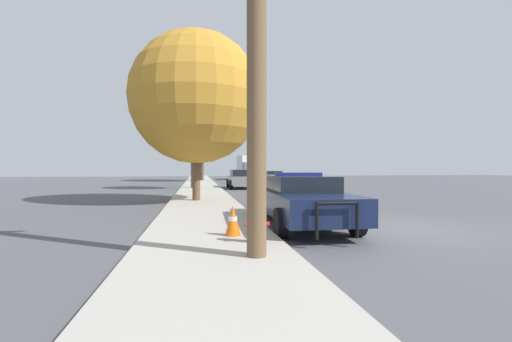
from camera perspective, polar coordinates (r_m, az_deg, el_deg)
The scene contains 14 objects.
ground_plane at distance 10.12m, azimuth 22.67°, elevation -8.84°, with size 110.00×110.00×0.00m, color #4F4F54.
sidewalk_left at distance 8.58m, azimuth -7.97°, elevation -10.07°, with size 3.00×110.00×0.13m.
police_car at distance 9.84m, azimuth 7.41°, elevation -4.53°, with size 2.23×5.43×1.50m.
fire_hydrant at distance 7.01m, azimuth 0.17°, elevation -8.59°, with size 0.51×0.22×0.76m.
utility_pole at distance 6.19m, azimuth 0.10°, elevation 19.36°, with size 1.40×0.34×6.90m.
traffic_light at distance 27.95m, azimuth -7.92°, elevation 5.03°, with size 3.45×0.35×5.22m.
car_background_distant at distance 44.19m, azimuth -1.49°, elevation -0.58°, with size 2.23×4.76×1.32m.
car_background_midblock at distance 26.57m, azimuth -2.51°, elevation -1.27°, with size 2.03×3.97×1.46m.
car_background_oncoming at distance 34.62m, azimuth 2.83°, elevation -0.95°, with size 2.02×4.44×1.28m.
box_truck at distance 44.94m, azimuth -1.11°, elevation 0.66°, with size 2.87×7.31×3.16m.
tree_sidewalk_mid at distance 25.98m, azimuth -10.42°, elevation 7.59°, with size 3.71×3.71×6.56m.
tree_sidewalk_far at distance 40.57m, azimuth -9.03°, elevation 6.60°, with size 6.11×6.11×8.81m.
tree_sidewalk_near at distance 16.36m, azimuth -9.95°, elevation 11.90°, with size 6.08×6.08×7.77m.
traffic_cone at distance 7.74m, azimuth -3.87°, elevation -8.18°, with size 0.36×0.36×0.68m.
Camera 1 is at (-5.36, -8.42, 1.66)m, focal length 24.00 mm.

